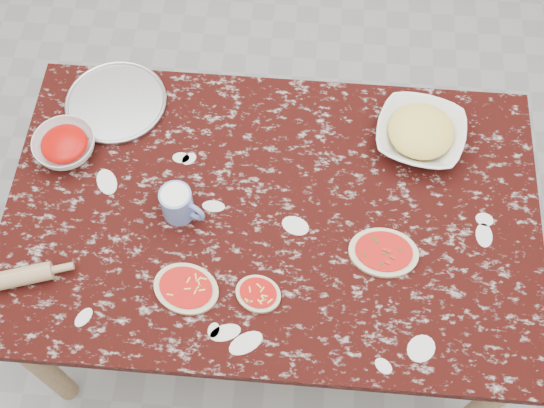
{
  "coord_description": "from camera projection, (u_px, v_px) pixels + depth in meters",
  "views": [
    {
      "loc": [
        0.08,
        -0.94,
        2.58
      ],
      "look_at": [
        0.0,
        0.0,
        0.8
      ],
      "focal_mm": 45.5,
      "sensor_mm": 36.0,
      "label": 1
    }
  ],
  "objects": [
    {
      "name": "sauce_bowl",
      "position": [
        65.0,
        146.0,
        2.13
      ],
      "size": [
        0.2,
        0.2,
        0.06
      ],
      "primitive_type": "imported",
      "rotation": [
        0.0,
        0.0,
        0.05
      ],
      "color": "white",
      "rests_on": "worktable"
    },
    {
      "name": "flour_mug",
      "position": [
        178.0,
        204.0,
        2.0
      ],
      "size": [
        0.14,
        0.09,
        0.11
      ],
      "color": "#5F77B9",
      "rests_on": "worktable"
    },
    {
      "name": "pizza_left",
      "position": [
        186.0,
        288.0,
        1.93
      ],
      "size": [
        0.22,
        0.2,
        0.02
      ],
      "color": "beige",
      "rests_on": "worktable"
    },
    {
      "name": "worktable",
      "position": [
        272.0,
        224.0,
        2.13
      ],
      "size": [
        1.6,
        1.0,
        0.75
      ],
      "color": "black",
      "rests_on": "ground"
    },
    {
      "name": "pizza_mid",
      "position": [
        258.0,
        294.0,
        1.93
      ],
      "size": [
        0.16,
        0.14,
        0.02
      ],
      "color": "beige",
      "rests_on": "worktable"
    },
    {
      "name": "cheese_bowl",
      "position": [
        420.0,
        135.0,
        2.15
      ],
      "size": [
        0.32,
        0.32,
        0.07
      ],
      "primitive_type": "imported",
      "rotation": [
        0.0,
        0.0,
        -0.2
      ],
      "color": "white",
      "rests_on": "worktable"
    },
    {
      "name": "rolling_pin",
      "position": [
        5.0,
        280.0,
        1.93
      ],
      "size": [
        0.27,
        0.13,
        0.05
      ],
      "primitive_type": "cylinder",
      "rotation": [
        0.0,
        1.57,
        0.31
      ],
      "color": "tan",
      "rests_on": "worktable"
    },
    {
      "name": "ground",
      "position": [
        272.0,
        299.0,
        2.72
      ],
      "size": [
        4.0,
        4.0,
        0.0
      ],
      "primitive_type": "plane",
      "color": "gray"
    },
    {
      "name": "pizza_tray",
      "position": [
        116.0,
        103.0,
        2.24
      ],
      "size": [
        0.35,
        0.35,
        0.01
      ],
      "primitive_type": "cylinder",
      "rotation": [
        0.0,
        0.0,
        -0.11
      ],
      "color": "#B2B2B7",
      "rests_on": "worktable"
    },
    {
      "name": "pizza_right",
      "position": [
        384.0,
        252.0,
        1.99
      ],
      "size": [
        0.21,
        0.17,
        0.02
      ],
      "color": "beige",
      "rests_on": "worktable"
    }
  ]
}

